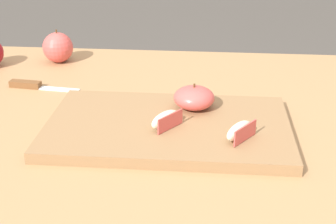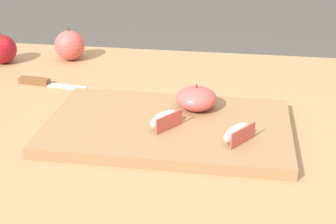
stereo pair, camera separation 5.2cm
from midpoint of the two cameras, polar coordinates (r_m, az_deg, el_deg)
name	(u,v)px [view 2 (the right image)]	position (r m, az deg, el deg)	size (l,w,h in m)	color
dining_table	(196,181)	(0.92, 4.88, -8.09)	(1.44, 0.99, 0.78)	#9E754C
cutting_board	(168,127)	(0.88, 1.70, -1.79)	(0.44, 0.27, 0.02)	olive
apple_half_skin_up	(196,98)	(0.92, 4.94, 1.57)	(0.08, 0.08, 0.05)	#D14C47
apple_wedge_left	(165,120)	(0.85, 1.40, -0.91)	(0.06, 0.07, 0.03)	beige
apple_wedge_middle	(238,133)	(0.82, 9.97, -2.47)	(0.06, 0.07, 0.03)	beige
paring_knife	(40,82)	(1.13, -13.47, 3.43)	(0.16, 0.04, 0.01)	silver
whole_apple_pink_lady	(70,45)	(1.27, -10.27, 7.66)	(0.08, 0.08, 0.08)	#D14C47
whole_apple_red_delicious	(2,49)	(1.29, -17.75, 7.00)	(0.07, 0.07, 0.08)	maroon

